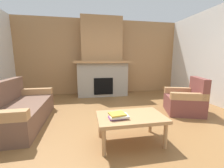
{
  "coord_description": "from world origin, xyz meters",
  "views": [
    {
      "loc": [
        -0.58,
        -2.46,
        1.25
      ],
      "look_at": [
        0.08,
        1.09,
        0.64
      ],
      "focal_mm": 22.9,
      "sensor_mm": 36.0,
      "label": 1
    }
  ],
  "objects_px": {
    "fireplace": "(102,63)",
    "armchair": "(186,101)",
    "couch": "(18,110)",
    "coffee_table": "(131,119)"
  },
  "relations": [
    {
      "from": "coffee_table",
      "to": "armchair",
      "type": "bearing_deg",
      "value": 30.05
    },
    {
      "from": "coffee_table",
      "to": "couch",
      "type": "bearing_deg",
      "value": 152.94
    },
    {
      "from": "fireplace",
      "to": "couch",
      "type": "xyz_separation_m",
      "value": [
        -1.9,
        -2.13,
        -0.88
      ]
    },
    {
      "from": "couch",
      "to": "armchair",
      "type": "bearing_deg",
      "value": -0.53
    },
    {
      "from": "fireplace",
      "to": "coffee_table",
      "type": "xyz_separation_m",
      "value": [
        0.07,
        -3.14,
        -0.79
      ]
    },
    {
      "from": "fireplace",
      "to": "armchair",
      "type": "bearing_deg",
      "value": -51.13
    },
    {
      "from": "fireplace",
      "to": "armchair",
      "type": "distance_m",
      "value": 2.92
    },
    {
      "from": "fireplace",
      "to": "coffee_table",
      "type": "distance_m",
      "value": 3.24
    },
    {
      "from": "fireplace",
      "to": "armchair",
      "type": "xyz_separation_m",
      "value": [
        1.75,
        -2.17,
        -0.87
      ]
    },
    {
      "from": "coffee_table",
      "to": "fireplace",
      "type": "bearing_deg",
      "value": 91.27
    }
  ]
}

